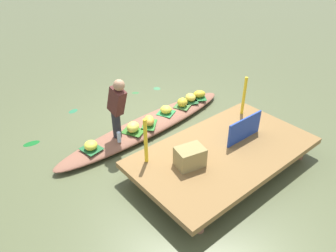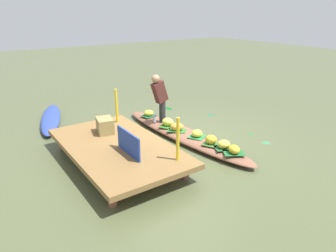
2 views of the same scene
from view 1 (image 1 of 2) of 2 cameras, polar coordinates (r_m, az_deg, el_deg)
The scene contains 27 objects.
canal_water at distance 6.71m, azimuth -3.51°, elevation -0.58°, with size 40.00×40.00×0.00m, color #515838.
dock_platform at distance 5.58m, azimuth 9.91°, elevation -4.65°, with size 3.20×1.80×0.38m.
vendor_boat at distance 6.66m, azimuth -3.54°, elevation 0.11°, with size 4.26×0.72×0.19m, color brown.
leaf_mat_0 at distance 7.39m, azimuth 4.00°, elevation 4.50°, with size 0.36×0.30×0.01m, color #20532B.
banana_bunch_0 at distance 7.35m, azimuth 4.02°, elevation 5.11°, with size 0.26×0.23×0.18m, color #F9D44C.
leaf_mat_1 at distance 7.16m, azimuth 2.56°, elevation 3.55°, with size 0.31×0.33×0.01m, color #3E6D32.
banana_bunch_1 at distance 7.11m, azimuth 2.58°, elevation 4.24°, with size 0.22×0.25×0.20m, color gold.
leaf_mat_2 at distance 6.50m, azimuth -3.34°, elevation 0.26°, with size 0.43×0.26×0.01m, color #2F762D.
banana_bunch_2 at distance 6.44m, azimuth -3.37°, elevation 0.98°, with size 0.31×0.20×0.19m, color gold.
leaf_mat_3 at distance 7.57m, azimuth 5.56°, elevation 5.15°, with size 0.40×0.29×0.01m, color #20662F.
banana_bunch_3 at distance 7.54m, azimuth 5.59°, elevation 5.70°, with size 0.29×0.22×0.16m, color gold.
leaf_mat_4 at distance 6.89m, azimuth -0.35°, elevation 2.36°, with size 0.33×0.33×0.01m, color #2A8242.
banana_bunch_4 at distance 6.85m, azimuth -0.35°, elevation 2.95°, with size 0.24×0.25×0.16m, color yellow.
leaf_mat_5 at distance 5.97m, azimuth -13.48°, elevation -3.96°, with size 0.36×0.31×0.01m, color #205F30.
banana_bunch_5 at distance 5.92m, azimuth -13.58°, elevation -3.35°, with size 0.25×0.24×0.16m, color yellow.
leaf_mat_6 at distance 6.31m, azimuth -6.20°, elevation -0.94°, with size 0.40×0.30×0.01m, color #316922.
banana_bunch_6 at distance 6.26m, azimuth -6.25°, elevation -0.19°, with size 0.29×0.23×0.20m, color #EBE251.
vendor_person at distance 5.80m, azimuth -9.07°, elevation 3.64°, with size 0.21×0.44×1.24m.
water_bottle at distance 6.00m, azimuth -8.71°, elevation -1.97°, with size 0.07×0.07×0.21m, color silver.
market_banner at distance 5.76m, azimuth 13.46°, elevation -0.46°, with size 0.83×0.03×0.44m, color #203D95.
railing_post_west at distance 6.48m, azimuth 13.38°, elevation 5.23°, with size 0.06×0.06×0.79m, color yellow.
railing_post_east at distance 5.00m, azimuth -3.99°, elevation -2.72°, with size 0.06×0.06×0.79m, color yellow.
produce_crate at distance 5.06m, azimuth 3.92°, elevation -5.50°, with size 0.44×0.32×0.32m, color #93804C.
drifting_plant_0 at distance 8.40m, azimuth -1.99°, elevation 6.70°, with size 0.18×0.19×0.01m, color #3C794A.
drifting_plant_1 at distance 6.81m, azimuth -23.13°, elevation -2.87°, with size 0.32×0.17×0.01m, color #105C1E.
drifting_plant_2 at distance 7.66m, azimuth -16.52°, elevation 2.57°, with size 0.24×0.15×0.01m, color #246840.
drifting_plant_3 at distance 8.21m, azimuth -5.80°, elevation 5.90°, with size 0.19×0.12×0.01m, color #316935.
Camera 1 is at (3.29, 4.57, 3.65)m, focal length 34.25 mm.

